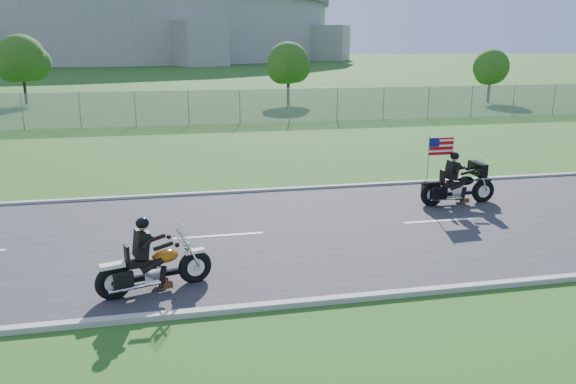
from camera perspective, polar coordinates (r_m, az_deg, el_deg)
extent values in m
plane|color=#214D18|center=(14.32, 0.96, -4.08)|extent=(420.00, 420.00, 0.00)
cube|color=#28282B|center=(14.32, 0.96, -4.00)|extent=(120.00, 8.00, 0.04)
cube|color=#9E9B93|center=(18.11, -1.85, 0.17)|extent=(120.00, 0.18, 0.12)
cube|color=#9E9B93|center=(10.68, 5.82, -10.76)|extent=(120.00, 0.18, 0.12)
cube|color=gray|center=(33.47, -15.27, 8.14)|extent=(60.00, 0.03, 2.00)
cylinder|color=#A3A099|center=(184.07, -17.74, 15.94)|extent=(130.00, 130.00, 20.00)
cylinder|color=#605E5B|center=(184.41, -17.92, 18.11)|extent=(132.00, 132.00, 4.00)
cylinder|color=#382316|center=(44.26, 0.02, 10.54)|extent=(0.22, 0.22, 2.52)
sphere|color=#234E14|center=(44.16, 0.02, 12.99)|extent=(3.20, 3.20, 3.20)
sphere|color=#234E14|center=(44.77, 0.71, 12.55)|extent=(2.40, 2.40, 2.40)
sphere|color=#234E14|center=(43.67, -0.61, 12.37)|extent=(2.24, 2.24, 2.24)
cylinder|color=#382316|center=(48.58, -25.19, 9.71)|extent=(0.22, 0.22, 2.80)
sphere|color=#234E14|center=(48.49, -25.47, 12.17)|extent=(3.60, 3.60, 3.60)
sphere|color=#234E14|center=(48.87, -24.44, 11.82)|extent=(2.70, 2.70, 2.70)
sphere|color=#234E14|center=(48.21, -26.27, 11.48)|extent=(2.52, 2.52, 2.52)
cylinder|color=#382316|center=(48.32, 19.75, 9.89)|extent=(0.22, 0.22, 2.24)
sphere|color=#234E14|center=(48.23, 19.93, 11.87)|extent=(2.80, 2.80, 2.80)
sphere|color=#234E14|center=(48.89, 20.21, 11.50)|extent=(2.10, 2.10, 2.10)
sphere|color=#234E14|center=(47.69, 19.59, 11.39)|extent=(1.96, 1.96, 1.96)
torus|color=black|center=(11.40, -9.43, -7.49)|extent=(0.71, 0.36, 0.69)
torus|color=black|center=(11.04, -17.30, -8.77)|extent=(0.71, 0.36, 0.69)
ellipsoid|color=#B2540D|center=(11.12, -12.37, -6.37)|extent=(0.59, 0.44, 0.26)
cube|color=black|center=(11.02, -14.79, -6.93)|extent=(0.57, 0.42, 0.11)
cube|color=black|center=(10.90, -14.68, -5.12)|extent=(0.32, 0.42, 0.51)
sphere|color=black|center=(10.79, -14.58, -3.08)|extent=(0.31, 0.31, 0.25)
cube|color=silver|center=(11.07, -10.65, -3.91)|extent=(0.16, 0.42, 0.37)
torus|color=black|center=(17.76, 19.19, 0.10)|extent=(0.73, 0.19, 0.72)
torus|color=black|center=(16.94, 14.42, -0.22)|extent=(0.73, 0.19, 0.72)
ellipsoid|color=black|center=(17.36, 17.56, 1.10)|extent=(0.55, 0.32, 0.27)
cube|color=black|center=(17.12, 16.09, 0.89)|extent=(0.54, 0.30, 0.12)
cube|color=black|center=(17.06, 16.32, 2.14)|extent=(0.24, 0.40, 0.54)
sphere|color=black|center=(17.00, 16.57, 3.52)|extent=(0.27, 0.27, 0.26)
cube|color=black|center=(17.47, 18.70, 2.25)|extent=(0.23, 0.78, 0.39)
cube|color=#B70C11|center=(16.95, 15.30, 4.50)|extent=(0.78, 0.04, 0.51)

